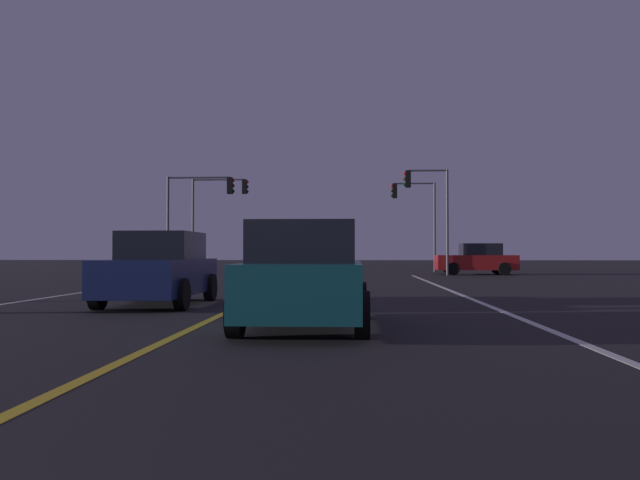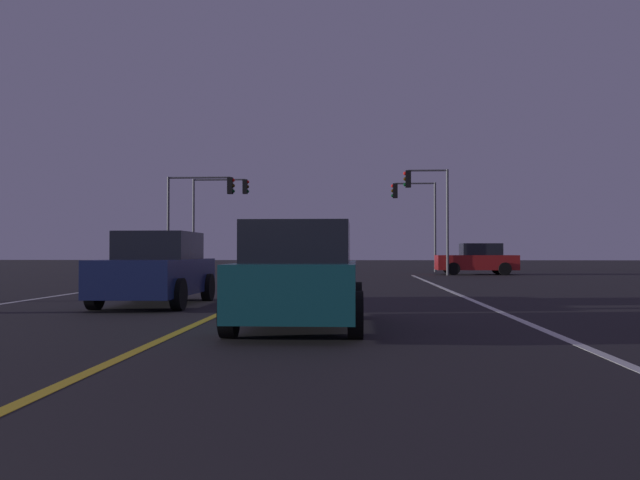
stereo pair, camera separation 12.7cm
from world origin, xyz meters
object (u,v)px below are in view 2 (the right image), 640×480
(car_lead_same_lane, at_px, (300,277))
(traffic_light_far_right, at_px, (414,206))
(traffic_light_far_left, at_px, (220,203))
(traffic_light_near_right, at_px, (427,198))
(traffic_light_near_left, at_px, (201,201))
(car_crossing_side, at_px, (477,260))
(car_oncoming, at_px, (157,269))

(car_lead_same_lane, bearing_deg, traffic_light_far_right, -8.48)
(traffic_light_far_left, bearing_deg, car_lead_same_lane, -75.60)
(traffic_light_far_right, xyz_separation_m, traffic_light_far_left, (-12.16, 0.00, 0.25))
(traffic_light_near_right, height_order, traffic_light_far_left, traffic_light_far_left)
(traffic_light_near_left, height_order, traffic_light_far_right, traffic_light_far_right)
(car_crossing_side, distance_m, traffic_light_far_right, 6.30)
(traffic_light_near_left, bearing_deg, traffic_light_far_right, 24.58)
(car_crossing_side, distance_m, traffic_light_near_right, 4.46)
(car_lead_same_lane, bearing_deg, traffic_light_near_left, 17.18)
(car_lead_same_lane, distance_m, car_crossing_side, 26.53)
(car_oncoming, distance_m, car_crossing_side, 23.83)
(car_oncoming, height_order, car_lead_same_lane, same)
(car_lead_same_lane, height_order, traffic_light_near_right, traffic_light_near_right)
(car_crossing_side, xyz_separation_m, traffic_light_far_left, (-15.16, 4.49, 3.51))
(car_lead_same_lane, bearing_deg, car_crossing_side, -16.35)
(car_oncoming, xyz_separation_m, car_crossing_side, (11.19, 21.04, 0.00))
(car_lead_same_lane, relative_size, traffic_light_far_left, 0.74)
(traffic_light_near_right, relative_size, traffic_light_far_right, 1.02)
(traffic_light_near_left, bearing_deg, traffic_light_far_left, 91.39)
(car_oncoming, relative_size, traffic_light_far_right, 0.78)
(car_lead_same_lane, xyz_separation_m, traffic_light_far_right, (4.47, 29.95, 3.26))
(car_oncoming, bearing_deg, traffic_light_near_right, 157.28)
(traffic_light_far_right, bearing_deg, car_lead_same_lane, 81.52)
(car_lead_same_lane, distance_m, traffic_light_far_right, 30.45)
(car_crossing_side, distance_m, traffic_light_near_left, 15.39)
(car_oncoming, height_order, traffic_light_near_right, traffic_light_near_right)
(car_oncoming, height_order, traffic_light_near_left, traffic_light_near_left)
(car_lead_same_lane, relative_size, traffic_light_near_right, 0.76)
(car_oncoming, relative_size, traffic_light_far_left, 0.74)
(car_oncoming, xyz_separation_m, traffic_light_far_right, (8.19, 25.53, 3.26))
(traffic_light_far_right, bearing_deg, traffic_light_near_right, 92.06)
(car_crossing_side, height_order, traffic_light_near_right, traffic_light_near_right)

